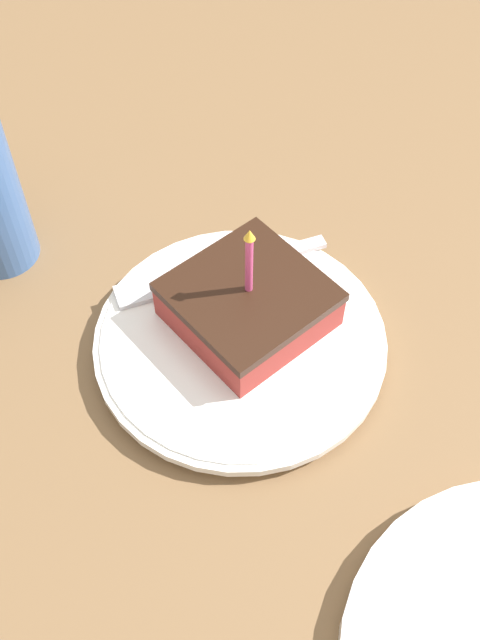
{
  "coord_description": "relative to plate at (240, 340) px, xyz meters",
  "views": [
    {
      "loc": [
        -0.23,
        -0.26,
        0.51
      ],
      "look_at": [
        0.0,
        0.0,
        0.04
      ],
      "focal_mm": 42.0,
      "sensor_mm": 36.0,
      "label": 1
    }
  ],
  "objects": [
    {
      "name": "ground_plane",
      "position": [
        -0.0,
        -0.0,
        -0.03
      ],
      "size": [
        2.4,
        2.4,
        0.04
      ],
      "color": "brown",
      "rests_on": "ground"
    },
    {
      "name": "plate",
      "position": [
        0.0,
        0.0,
        0.0
      ],
      "size": [
        0.24,
        0.24,
        0.02
      ],
      "color": "white",
      "rests_on": "ground_plane"
    },
    {
      "name": "cake_slice",
      "position": [
        0.02,
        0.01,
        0.03
      ],
      "size": [
        0.11,
        0.11,
        0.1
      ],
      "color": "#99332D",
      "rests_on": "plate"
    },
    {
      "name": "fork",
      "position": [
        0.02,
        0.06,
        0.01
      ],
      "size": [
        0.18,
        0.08,
        0.0
      ],
      "color": "silver",
      "rests_on": "plate"
    }
  ]
}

